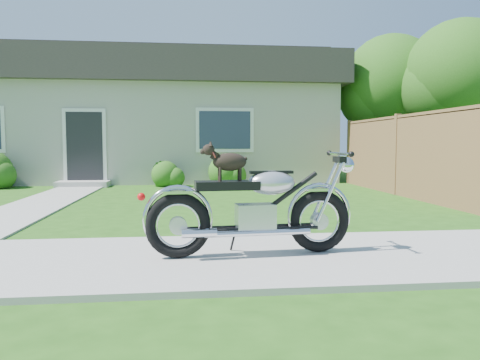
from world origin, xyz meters
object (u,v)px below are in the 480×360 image
fence (397,155)px  potted_plant_right (160,173)px  house (147,116)px  tree_near (465,79)px  motorcycle_with_dog (255,207)px  tree_far (395,87)px

fence → potted_plant_right: bearing=153.7°
potted_plant_right → house: bearing=100.6°
fence → tree_near: tree_near is taller
tree_near → motorcycle_with_dog: bearing=-132.2°
fence → tree_near: size_ratio=1.39×
fence → potted_plant_right: size_ratio=8.98×
fence → motorcycle_with_dog: bearing=-126.2°
tree_far → potted_plant_right: size_ratio=6.35×
fence → motorcycle_with_dog: (-4.21, -5.74, -0.39)m
potted_plant_right → motorcycle_with_dog: bearing=-80.4°
fence → house: bearing=135.3°
house → fence: (6.30, -6.24, -1.22)m
tree_near → potted_plant_right: 9.11m
house → motorcycle_with_dog: (2.09, -11.98, -1.61)m
motorcycle_with_dog → potted_plant_right: bearing=95.5°
house → tree_far: size_ratio=2.69×
tree_near → potted_plant_right: bearing=176.3°
house → fence: bearing=-44.7°
tree_near → tree_far: 2.15m
potted_plant_right → motorcycle_with_dog: size_ratio=0.33×
tree_far → motorcycle_with_dog: tree_far is taller
tree_far → house: bearing=164.0°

